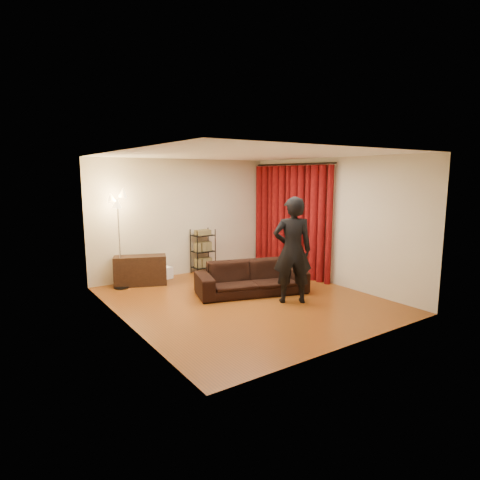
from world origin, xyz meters
TOP-DOWN VIEW (x-y plane):
  - floor at (0.00, 0.00)m, footprint 5.00×5.00m
  - ceiling at (0.00, 0.00)m, footprint 5.00×5.00m
  - wall_back at (0.00, 2.50)m, footprint 5.00×0.00m
  - wall_front at (0.00, -2.50)m, footprint 5.00×0.00m
  - wall_left at (-2.25, 0.00)m, footprint 0.00×5.00m
  - wall_right at (2.25, 0.00)m, footprint 0.00×5.00m
  - curtain_rod at (2.15, 1.12)m, footprint 0.04×2.65m
  - curtain at (2.13, 1.12)m, footprint 0.22×2.65m
  - sofa at (0.36, 0.28)m, footprint 2.32×1.46m
  - person at (0.65, -0.59)m, footprint 0.86×0.77m
  - media_cabinet at (-1.24, 2.12)m, footprint 1.16×0.79m
  - storage_boxes at (-0.61, 2.31)m, footprint 0.37×0.31m
  - wire_shelf at (0.38, 2.28)m, footprint 0.53×0.41m
  - floor_lamp at (-1.67, 2.10)m, footprint 0.47×0.47m

SIDE VIEW (x-z plane):
  - floor at x=0.00m, z-range 0.00..0.00m
  - storage_boxes at x=-0.61m, z-range 0.00..0.27m
  - sofa at x=0.36m, z-range 0.00..0.63m
  - media_cabinet at x=-1.24m, z-range 0.00..0.63m
  - wire_shelf at x=0.38m, z-range 0.00..1.07m
  - person at x=0.65m, z-range 0.00..1.96m
  - floor_lamp at x=-1.67m, z-range 0.00..1.98m
  - curtain at x=2.13m, z-range 0.00..2.55m
  - wall_back at x=0.00m, z-range -1.15..3.85m
  - wall_front at x=0.00m, z-range -1.15..3.85m
  - wall_left at x=-2.25m, z-range -1.15..3.85m
  - wall_right at x=2.25m, z-range -1.15..3.85m
  - curtain_rod at x=2.15m, z-range 2.56..2.60m
  - ceiling at x=0.00m, z-range 2.70..2.70m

